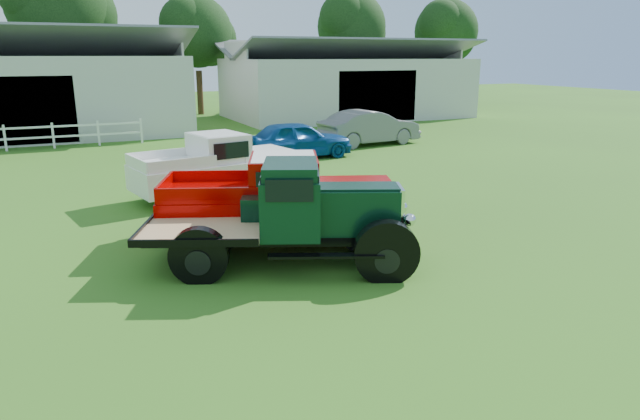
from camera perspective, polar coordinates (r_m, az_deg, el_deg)
name	(u,v)px	position (r m, az deg, el deg)	size (l,w,h in m)	color
ground	(336,276)	(11.41, 1.60, -6.66)	(120.00, 120.00, 0.00)	#36651D
shed_left	(7,83)	(35.60, -28.83, 11.07)	(18.80, 10.20, 5.60)	beige
shed_right	(346,79)	(41.03, 2.65, 12.92)	(16.80, 9.20, 5.20)	beige
tree_b	(59,32)	(43.52, -24.62, 15.90)	(6.90, 6.90, 11.50)	black
tree_c	(198,51)	(43.58, -12.13, 15.25)	(5.40, 5.40, 9.00)	black
tree_d	(351,46)	(49.06, 3.14, 16.10)	(6.00, 6.00, 10.00)	black
tree_e	(445,49)	(51.61, 12.41, 15.46)	(5.70, 5.70, 9.50)	black
vintage_flatbed	(286,215)	(11.66, -3.44, -0.51)	(5.51, 2.18, 2.18)	black
red_pickup	(280,198)	(13.35, -4.06, 1.19)	(5.59, 2.15, 2.04)	#A80100
white_pickup	(216,166)	(17.88, -10.35, 4.37)	(5.20, 2.02, 1.91)	white
misc_car_blue	(298,139)	(24.40, -2.22, 7.07)	(1.86, 4.62, 1.57)	navy
misc_car_grey	(369,128)	(28.13, 4.97, 8.22)	(1.77, 5.08, 1.67)	slate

